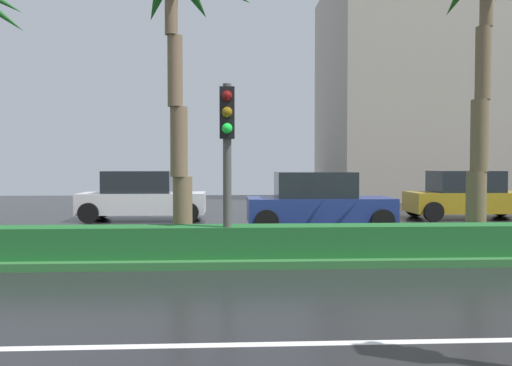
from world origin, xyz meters
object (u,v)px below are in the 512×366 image
Objects in this scene: traffic_signal_median_right at (227,139)px; car_in_traffic_leading at (142,197)px; car_in_traffic_third at (468,196)px; car_in_traffic_second at (318,202)px.

car_in_traffic_leading is at bearing 109.43° from traffic_signal_median_right.
traffic_signal_median_right is at bearing -135.48° from car_in_traffic_third.
car_in_traffic_leading is at bearing 152.72° from car_in_traffic_second.
traffic_signal_median_right reaches higher than car_in_traffic_leading.
car_in_traffic_second is (2.69, 5.61, -1.60)m from traffic_signal_median_right.
traffic_signal_median_right is 0.77× the size of car_in_traffic_leading.
car_in_traffic_third is (5.89, 2.83, 0.00)m from car_in_traffic_second.
car_in_traffic_leading is 1.00× the size of car_in_traffic_third.
car_in_traffic_third is (8.58, 8.44, -1.60)m from traffic_signal_median_right.
traffic_signal_median_right is 0.77× the size of car_in_traffic_third.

